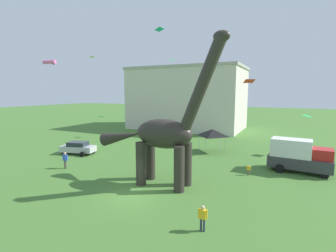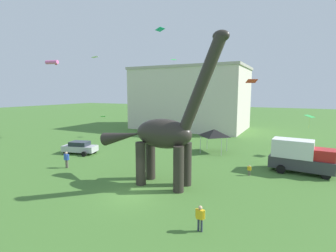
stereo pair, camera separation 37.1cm
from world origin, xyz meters
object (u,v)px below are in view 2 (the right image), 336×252
(kite_high_left, at_px, (160,29))
(kite_far_right, at_px, (53,62))
(person_watching_child, at_px, (200,216))
(parked_sedan_left, at_px, (80,147))
(kite_mid_right, at_px, (252,81))
(parked_box_truck, at_px, (300,156))
(dinosaur_sculpture, at_px, (163,134))
(kite_drifting, at_px, (103,116))
(kite_trailing, at_px, (174,60))
(person_vendor_side, at_px, (67,158))
(kite_near_high, at_px, (95,57))
(person_near_flyer, at_px, (249,169))
(festival_canopy_tent, at_px, (214,133))
(kite_apex, at_px, (310,116))

(kite_high_left, distance_m, kite_far_right, 16.15)
(kite_far_right, bearing_deg, person_watching_child, -23.41)
(parked_sedan_left, height_order, kite_far_right, kite_far_right)
(kite_high_left, height_order, kite_far_right, kite_high_left)
(kite_mid_right, bearing_deg, kite_far_right, -141.73)
(person_watching_child, height_order, kite_high_left, kite_high_left)
(parked_box_truck, bearing_deg, dinosaur_sculpture, -134.76)
(kite_drifting, xyz_separation_m, kite_trailing, (7.19, 9.77, 9.11))
(dinosaur_sculpture, bearing_deg, kite_high_left, 95.86)
(person_watching_child, bearing_deg, parked_box_truck, -172.20)
(kite_far_right, relative_size, kite_drifting, 1.92)
(parked_box_truck, height_order, kite_high_left, kite_high_left)
(parked_box_truck, bearing_deg, person_vendor_side, -152.12)
(person_vendor_side, distance_m, kite_near_high, 21.63)
(dinosaur_sculpture, relative_size, parked_box_truck, 2.09)
(parked_box_truck, height_order, kite_near_high, kite_near_high)
(person_vendor_side, relative_size, kite_near_high, 1.14)
(parked_sedan_left, height_order, kite_drifting, kite_drifting)
(person_watching_child, height_order, kite_near_high, kite_near_high)
(person_vendor_side, xyz_separation_m, kite_far_right, (-7.49, 5.16, 10.46))
(person_vendor_side, bearing_deg, person_near_flyer, -126.11)
(dinosaur_sculpture, height_order, festival_canopy_tent, dinosaur_sculpture)
(parked_sedan_left, relative_size, person_watching_child, 3.00)
(kite_near_high, bearing_deg, dinosaur_sculpture, -35.59)
(dinosaur_sculpture, height_order, kite_high_left, kite_high_left)
(parked_box_truck, distance_m, kite_drifting, 26.99)
(kite_near_high, bearing_deg, parked_box_truck, -10.94)
(dinosaur_sculpture, distance_m, person_vendor_side, 11.48)
(person_watching_child, height_order, person_vendor_side, person_vendor_side)
(dinosaur_sculpture, distance_m, festival_canopy_tent, 13.22)
(kite_far_right, bearing_deg, kite_trailing, 60.99)
(parked_box_truck, bearing_deg, kite_high_left, -155.58)
(parked_sedan_left, relative_size, person_near_flyer, 4.51)
(kite_trailing, bearing_deg, kite_far_right, -119.01)
(festival_canopy_tent, bearing_deg, parked_box_truck, -24.12)
(kite_high_left, bearing_deg, person_near_flyer, 9.64)
(person_watching_child, bearing_deg, person_vendor_side, -80.12)
(kite_apex, bearing_deg, dinosaur_sculpture, -123.81)
(person_near_flyer, bearing_deg, kite_near_high, -120.36)
(dinosaur_sculpture, relative_size, person_watching_child, 7.98)
(kite_far_right, xyz_separation_m, kite_near_high, (-2.00, 9.81, 1.95))
(festival_canopy_tent, distance_m, kite_high_left, 14.57)
(kite_trailing, bearing_deg, kite_drifting, -126.37)
(person_watching_child, bearing_deg, festival_canopy_tent, -138.23)
(person_watching_child, distance_m, kite_apex, 23.18)
(kite_drifting, relative_size, kite_near_high, 0.63)
(person_near_flyer, relative_size, kite_mid_right, 0.53)
(parked_box_truck, xyz_separation_m, kite_apex, (0.91, 7.93, 3.17))
(parked_box_truck, distance_m, kite_far_right, 30.60)
(parked_box_truck, relative_size, kite_far_right, 3.21)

